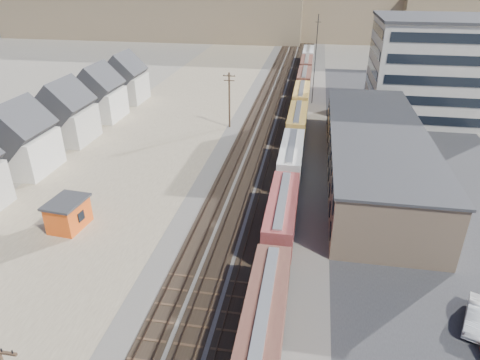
% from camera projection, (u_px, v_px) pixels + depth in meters
% --- Properties ---
extents(ground, '(300.00, 300.00, 0.00)m').
position_uv_depth(ground, '(232.00, 282.00, 40.14)').
color(ground, '#6B6356').
rests_on(ground, ground).
extents(ballast_bed, '(18.00, 200.00, 0.06)m').
position_uv_depth(ballast_bed, '(280.00, 116.00, 84.08)').
color(ballast_bed, '#4C4742').
rests_on(ballast_bed, ground).
extents(dirt_yard, '(24.00, 180.00, 0.03)m').
position_uv_depth(dirt_yard, '(166.00, 127.00, 78.36)').
color(dirt_yard, '#786652').
rests_on(dirt_yard, ground).
extents(asphalt_lot, '(26.00, 120.00, 0.04)m').
position_uv_depth(asphalt_lot, '(410.00, 153.00, 67.53)').
color(asphalt_lot, '#232326').
rests_on(asphalt_lot, ground).
extents(rail_tracks, '(11.40, 200.00, 0.24)m').
position_uv_depth(rail_tracks, '(277.00, 115.00, 84.13)').
color(rail_tracks, black).
rests_on(rail_tracks, ground).
extents(freight_train, '(3.00, 119.74, 4.46)m').
position_uv_depth(freight_train, '(299.00, 108.00, 79.33)').
color(freight_train, black).
rests_on(freight_train, ground).
extents(warehouse, '(12.40, 40.40, 7.25)m').
position_uv_depth(warehouse, '(374.00, 154.00, 58.17)').
color(warehouse, tan).
rests_on(warehouse, ground).
extents(office_tower, '(22.60, 18.60, 18.45)m').
position_uv_depth(office_tower, '(433.00, 69.00, 79.99)').
color(office_tower, '#9E998E').
rests_on(office_tower, ground).
extents(utility_pole_north, '(2.20, 0.32, 10.00)m').
position_uv_depth(utility_pole_north, '(229.00, 99.00, 75.97)').
color(utility_pole_north, '#382619').
rests_on(utility_pole_north, ground).
extents(radio_mast, '(1.20, 0.16, 18.00)m').
position_uv_depth(radio_mast, '(315.00, 60.00, 87.85)').
color(radio_mast, black).
rests_on(radio_mast, ground).
extents(townhouse_row, '(8.15, 68.16, 10.47)m').
position_uv_depth(townhouse_row, '(45.00, 128.00, 65.36)').
color(townhouse_row, '#B7B2A8').
rests_on(townhouse_row, ground).
extents(maintenance_shed, '(4.03, 4.99, 3.43)m').
position_uv_depth(maintenance_shed, '(68.00, 214.00, 47.81)').
color(maintenance_shed, '#DA4E14').
rests_on(maintenance_shed, ground).
extents(parked_car_white, '(3.56, 5.45, 1.70)m').
position_uv_depth(parked_car_white, '(478.00, 317.00, 35.07)').
color(parked_car_white, silver).
rests_on(parked_car_white, ground).
extents(parked_car_blue, '(6.06, 4.63, 1.53)m').
position_uv_depth(parked_car_blue, '(407.00, 131.00, 74.27)').
color(parked_car_blue, navy).
rests_on(parked_car_blue, ground).
extents(parked_car_far, '(3.39, 4.74, 1.50)m').
position_uv_depth(parked_car_far, '(445.00, 118.00, 80.96)').
color(parked_car_far, silver).
rests_on(parked_car_far, ground).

